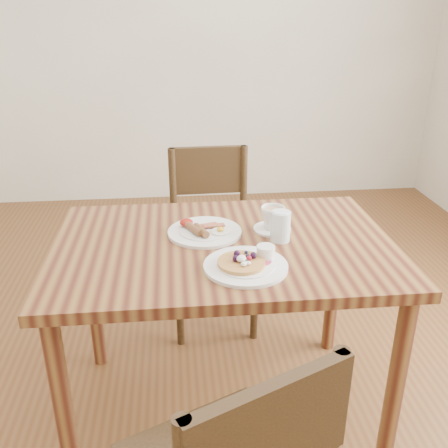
{
  "coord_description": "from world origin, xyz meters",
  "views": [
    {
      "loc": [
        -0.16,
        -1.58,
        1.52
      ],
      "look_at": [
        0.0,
        0.0,
        0.82
      ],
      "focal_mm": 40.0,
      "sensor_mm": 36.0,
      "label": 1
    }
  ],
  "objects_px": {
    "pancake_plate": "(247,263)",
    "water_glass": "(280,226)",
    "chair_far": "(212,230)",
    "teacup_saucer": "(273,220)",
    "breakfast_plate": "(204,231)",
    "dining_table": "(224,267)"
  },
  "relations": [
    {
      "from": "teacup_saucer",
      "to": "chair_far",
      "type": "bearing_deg",
      "value": 107.01
    },
    {
      "from": "water_glass",
      "to": "pancake_plate",
      "type": "bearing_deg",
      "value": -128.06
    },
    {
      "from": "chair_far",
      "to": "breakfast_plate",
      "type": "xyz_separation_m",
      "value": [
        -0.08,
        -0.6,
        0.27
      ]
    },
    {
      "from": "chair_far",
      "to": "water_glass",
      "type": "relative_size",
      "value": 8.12
    },
    {
      "from": "chair_far",
      "to": "water_glass",
      "type": "bearing_deg",
      "value": 104.19
    },
    {
      "from": "dining_table",
      "to": "chair_far",
      "type": "xyz_separation_m",
      "value": [
        0.01,
        0.68,
        -0.16
      ]
    },
    {
      "from": "teacup_saucer",
      "to": "breakfast_plate",
      "type": "bearing_deg",
      "value": -178.59
    },
    {
      "from": "teacup_saucer",
      "to": "pancake_plate",
      "type": "bearing_deg",
      "value": -116.14
    },
    {
      "from": "water_glass",
      "to": "dining_table",
      "type": "bearing_deg",
      "value": 178.6
    },
    {
      "from": "teacup_saucer",
      "to": "water_glass",
      "type": "distance_m",
      "value": 0.09
    },
    {
      "from": "breakfast_plate",
      "to": "water_glass",
      "type": "distance_m",
      "value": 0.28
    },
    {
      "from": "pancake_plate",
      "to": "water_glass",
      "type": "xyz_separation_m",
      "value": [
        0.15,
        0.19,
        0.04
      ]
    },
    {
      "from": "pancake_plate",
      "to": "breakfast_plate",
      "type": "relative_size",
      "value": 1.0
    },
    {
      "from": "pancake_plate",
      "to": "teacup_saucer",
      "type": "height_order",
      "value": "teacup_saucer"
    },
    {
      "from": "dining_table",
      "to": "chair_far",
      "type": "relative_size",
      "value": 1.36
    },
    {
      "from": "chair_far",
      "to": "teacup_saucer",
      "type": "relative_size",
      "value": 6.29
    },
    {
      "from": "pancake_plate",
      "to": "water_glass",
      "type": "relative_size",
      "value": 2.49
    },
    {
      "from": "pancake_plate",
      "to": "water_glass",
      "type": "bearing_deg",
      "value": 51.94
    },
    {
      "from": "chair_far",
      "to": "breakfast_plate",
      "type": "bearing_deg",
      "value": 81.38
    },
    {
      "from": "pancake_plate",
      "to": "teacup_saucer",
      "type": "bearing_deg",
      "value": 63.86
    },
    {
      "from": "chair_far",
      "to": "breakfast_plate",
      "type": "height_order",
      "value": "chair_far"
    },
    {
      "from": "water_glass",
      "to": "teacup_saucer",
      "type": "bearing_deg",
      "value": 96.42
    }
  ]
}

